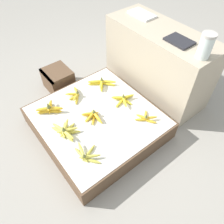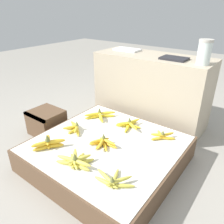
{
  "view_description": "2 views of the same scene",
  "coord_description": "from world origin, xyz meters",
  "px_view_note": "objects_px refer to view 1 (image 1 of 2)",
  "views": [
    {
      "loc": [
        1.06,
        -0.67,
        1.64
      ],
      "look_at": [
        0.11,
        0.08,
        0.27
      ],
      "focal_mm": 35.0,
      "sensor_mm": 36.0,
      "label": 1
    },
    {
      "loc": [
        0.85,
        -1.05,
        1.11
      ],
      "look_at": [
        -0.04,
        0.12,
        0.38
      ],
      "focal_mm": 35.0,
      "sensor_mm": 36.0,
      "label": 2
    }
  ],
  "objects_px": {
    "banana_bunch_front_midright": "(86,155)",
    "banana_bunch_middle_left": "(75,95)",
    "banana_bunch_front_left": "(50,109)",
    "banana_bunch_middle_midleft": "(93,116)",
    "wooden_crate": "(58,79)",
    "banana_bunch_front_midleft": "(65,131)",
    "banana_bunch_back_left": "(102,83)",
    "banana_bunch_back_midleft": "(123,99)",
    "foam_tray_white": "(142,14)",
    "banana_bunch_back_midright": "(146,118)",
    "glass_jar": "(206,46)"
  },
  "relations": [
    {
      "from": "wooden_crate",
      "to": "foam_tray_white",
      "type": "distance_m",
      "value": 1.08
    },
    {
      "from": "wooden_crate",
      "to": "banana_bunch_front_midleft",
      "type": "relative_size",
      "value": 1.17
    },
    {
      "from": "banana_bunch_back_midright",
      "to": "foam_tray_white",
      "type": "xyz_separation_m",
      "value": [
        -0.71,
        0.56,
        0.49
      ]
    },
    {
      "from": "banana_bunch_middle_midleft",
      "to": "foam_tray_white",
      "type": "bearing_deg",
      "value": 114.32
    },
    {
      "from": "banana_bunch_front_left",
      "to": "banana_bunch_middle_midleft",
      "type": "bearing_deg",
      "value": 40.53
    },
    {
      "from": "wooden_crate",
      "to": "banana_bunch_back_midright",
      "type": "height_order",
      "value": "banana_bunch_back_midright"
    },
    {
      "from": "banana_bunch_back_left",
      "to": "banana_bunch_middle_left",
      "type": "bearing_deg",
      "value": -95.58
    },
    {
      "from": "banana_bunch_back_midright",
      "to": "foam_tray_white",
      "type": "bearing_deg",
      "value": 141.8
    },
    {
      "from": "wooden_crate",
      "to": "banana_bunch_back_midleft",
      "type": "distance_m",
      "value": 0.8
    },
    {
      "from": "banana_bunch_middle_left",
      "to": "banana_bunch_back_left",
      "type": "xyz_separation_m",
      "value": [
        0.03,
        0.29,
        0.0
      ]
    },
    {
      "from": "banana_bunch_front_midleft",
      "to": "banana_bunch_middle_left",
      "type": "distance_m",
      "value": 0.43
    },
    {
      "from": "banana_bunch_middle_midleft",
      "to": "banana_bunch_back_midleft",
      "type": "distance_m",
      "value": 0.34
    },
    {
      "from": "banana_bunch_front_midright",
      "to": "glass_jar",
      "type": "bearing_deg",
      "value": 84.31
    },
    {
      "from": "banana_bunch_middle_left",
      "to": "glass_jar",
      "type": "xyz_separation_m",
      "value": [
        0.71,
        0.75,
        0.57
      ]
    },
    {
      "from": "banana_bunch_back_left",
      "to": "banana_bunch_back_midright",
      "type": "bearing_deg",
      "value": 2.98
    },
    {
      "from": "wooden_crate",
      "to": "banana_bunch_front_midleft",
      "type": "bearing_deg",
      "value": -23.72
    },
    {
      "from": "banana_bunch_front_midright",
      "to": "foam_tray_white",
      "type": "height_order",
      "value": "foam_tray_white"
    },
    {
      "from": "wooden_crate",
      "to": "banana_bunch_front_left",
      "type": "relative_size",
      "value": 1.36
    },
    {
      "from": "wooden_crate",
      "to": "banana_bunch_back_midright",
      "type": "relative_size",
      "value": 1.66
    },
    {
      "from": "banana_bunch_middle_left",
      "to": "foam_tray_white",
      "type": "distance_m",
      "value": 1.01
    },
    {
      "from": "banana_bunch_front_midright",
      "to": "banana_bunch_back_midleft",
      "type": "distance_m",
      "value": 0.66
    },
    {
      "from": "banana_bunch_middle_left",
      "to": "banana_bunch_middle_midleft",
      "type": "relative_size",
      "value": 1.04
    },
    {
      "from": "banana_bunch_front_midright",
      "to": "banana_bunch_back_midright",
      "type": "bearing_deg",
      "value": 88.35
    },
    {
      "from": "wooden_crate",
      "to": "banana_bunch_front_midright",
      "type": "xyz_separation_m",
      "value": [
        1.01,
        -0.31,
        0.09
      ]
    },
    {
      "from": "banana_bunch_back_left",
      "to": "banana_bunch_back_midright",
      "type": "distance_m",
      "value": 0.6
    },
    {
      "from": "banana_bunch_middle_midleft",
      "to": "banana_bunch_back_midleft",
      "type": "relative_size",
      "value": 0.87
    },
    {
      "from": "banana_bunch_back_midleft",
      "to": "glass_jar",
      "type": "height_order",
      "value": "glass_jar"
    },
    {
      "from": "banana_bunch_front_left",
      "to": "banana_bunch_middle_midleft",
      "type": "xyz_separation_m",
      "value": [
        0.3,
        0.26,
        -0.01
      ]
    },
    {
      "from": "banana_bunch_back_midright",
      "to": "glass_jar",
      "type": "distance_m",
      "value": 0.72
    },
    {
      "from": "banana_bunch_front_midleft",
      "to": "banana_bunch_back_midright",
      "type": "relative_size",
      "value": 1.42
    },
    {
      "from": "banana_bunch_front_left",
      "to": "glass_jar",
      "type": "height_order",
      "value": "glass_jar"
    },
    {
      "from": "wooden_crate",
      "to": "banana_bunch_middle_midleft",
      "type": "distance_m",
      "value": 0.74
    },
    {
      "from": "banana_bunch_front_left",
      "to": "foam_tray_white",
      "type": "distance_m",
      "value": 1.26
    },
    {
      "from": "banana_bunch_middle_midleft",
      "to": "banana_bunch_back_midright",
      "type": "height_order",
      "value": "banana_bunch_middle_midleft"
    },
    {
      "from": "banana_bunch_front_midleft",
      "to": "banana_bunch_front_midright",
      "type": "distance_m",
      "value": 0.29
    },
    {
      "from": "banana_bunch_middle_midleft",
      "to": "banana_bunch_back_left",
      "type": "height_order",
      "value": "banana_bunch_back_left"
    },
    {
      "from": "wooden_crate",
      "to": "banana_bunch_middle_left",
      "type": "height_order",
      "value": "banana_bunch_middle_left"
    },
    {
      "from": "banana_bunch_front_midleft",
      "to": "banana_bunch_middle_midleft",
      "type": "height_order",
      "value": "banana_bunch_front_midleft"
    },
    {
      "from": "banana_bunch_back_left",
      "to": "banana_bunch_front_midleft",
      "type": "bearing_deg",
      "value": -63.82
    },
    {
      "from": "banana_bunch_middle_midleft",
      "to": "banana_bunch_front_left",
      "type": "bearing_deg",
      "value": -139.47
    },
    {
      "from": "banana_bunch_back_midleft",
      "to": "foam_tray_white",
      "type": "distance_m",
      "value": 0.85
    },
    {
      "from": "banana_bunch_back_midright",
      "to": "banana_bunch_back_left",
      "type": "bearing_deg",
      "value": -177.02
    },
    {
      "from": "banana_bunch_back_left",
      "to": "banana_bunch_back_midleft",
      "type": "xyz_separation_m",
      "value": [
        0.3,
        0.02,
        -0.0
      ]
    },
    {
      "from": "banana_bunch_front_midright",
      "to": "banana_bunch_back_left",
      "type": "xyz_separation_m",
      "value": [
        -0.58,
        0.57,
        0.01
      ]
    },
    {
      "from": "banana_bunch_front_midright",
      "to": "banana_bunch_back_midright",
      "type": "height_order",
      "value": "same"
    },
    {
      "from": "banana_bunch_middle_midleft",
      "to": "glass_jar",
      "type": "distance_m",
      "value": 1.03
    },
    {
      "from": "wooden_crate",
      "to": "banana_bunch_back_midleft",
      "type": "height_order",
      "value": "banana_bunch_back_midleft"
    },
    {
      "from": "banana_bunch_back_midleft",
      "to": "wooden_crate",
      "type": "bearing_deg",
      "value": -158.59
    },
    {
      "from": "banana_bunch_front_left",
      "to": "banana_bunch_middle_left",
      "type": "relative_size",
      "value": 1.02
    },
    {
      "from": "banana_bunch_front_midright",
      "to": "banana_bunch_middle_left",
      "type": "distance_m",
      "value": 0.67
    }
  ]
}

